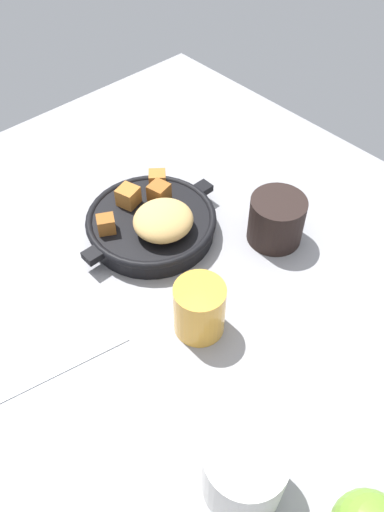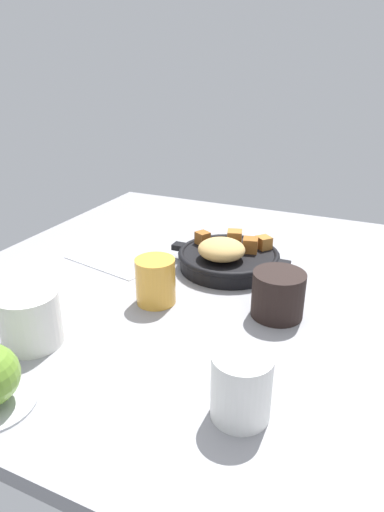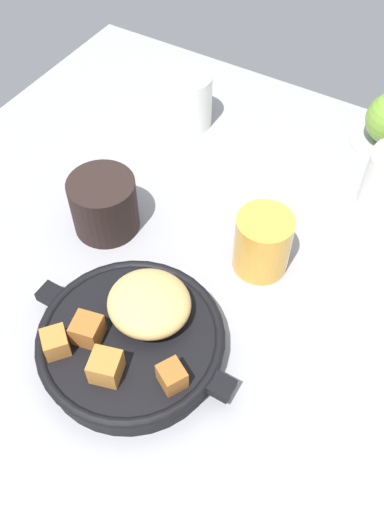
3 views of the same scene
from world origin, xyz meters
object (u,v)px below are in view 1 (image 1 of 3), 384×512
at_px(butter_knife, 60,368).
at_px(coffee_mug_dark, 276,220).
at_px(cast_iron_skillet, 153,222).
at_px(ceramic_mug_white, 244,471).
at_px(juice_glass_amber, 199,309).

relative_size(butter_knife, coffee_mug_dark, 2.21).
xyz_separation_m(cast_iron_skillet, coffee_mug_dark, (-0.13, 0.13, 0.01)).
xyz_separation_m(cast_iron_skillet, ceramic_mug_white, (0.17, 0.36, 0.01)).
bearing_deg(juice_glass_amber, butter_knife, -22.67).
height_order(butter_knife, ceramic_mug_white, ceramic_mug_white).
height_order(butter_knife, juice_glass_amber, juice_glass_amber).
distance_m(cast_iron_skillet, butter_knife, 0.27).
relative_size(cast_iron_skillet, juice_glass_amber, 3.05).
xyz_separation_m(butter_knife, coffee_mug_dark, (-0.38, 0.03, 0.04)).
distance_m(butter_knife, ceramic_mug_white, 0.27).
bearing_deg(cast_iron_skillet, butter_knife, 23.41).
bearing_deg(butter_knife, cast_iron_skillet, -145.28).
bearing_deg(butter_knife, coffee_mug_dark, -173.13).
distance_m(cast_iron_skillet, juice_glass_amber, 0.19).
height_order(ceramic_mug_white, coffee_mug_dark, ceramic_mug_white).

